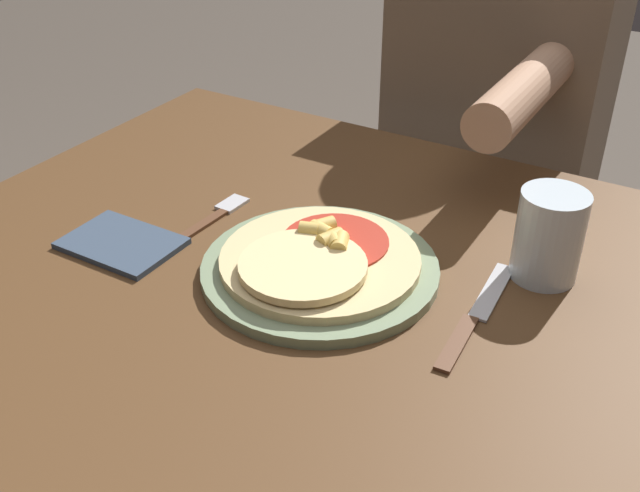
% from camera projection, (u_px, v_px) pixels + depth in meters
% --- Properties ---
extents(dining_table, '(1.13, 0.91, 0.73)m').
position_uv_depth(dining_table, '(328.00, 359.00, 0.94)').
color(dining_table, brown).
rests_on(dining_table, ground_plane).
extents(plate, '(0.29, 0.29, 0.01)m').
position_uv_depth(plate, '(320.00, 269.00, 0.91)').
color(plate, gray).
rests_on(plate, dining_table).
extents(pizza, '(0.24, 0.24, 0.04)m').
position_uv_depth(pizza, '(318.00, 259.00, 0.90)').
color(pizza, '#E0C689').
rests_on(pizza, plate).
extents(fork, '(0.03, 0.18, 0.00)m').
position_uv_depth(fork, '(210.00, 220.00, 1.02)').
color(fork, brown).
rests_on(fork, dining_table).
extents(knife, '(0.03, 0.22, 0.00)m').
position_uv_depth(knife, '(476.00, 316.00, 0.84)').
color(knife, brown).
rests_on(knife, dining_table).
extents(drinking_glass, '(0.08, 0.08, 0.11)m').
position_uv_depth(drinking_glass, '(549.00, 236.00, 0.88)').
color(drinking_glass, silver).
rests_on(drinking_glass, dining_table).
extents(napkin, '(0.15, 0.10, 0.01)m').
position_uv_depth(napkin, '(122.00, 243.00, 0.97)').
color(napkin, '#38475B').
rests_on(napkin, dining_table).
extents(person_diner, '(0.38, 0.52, 1.19)m').
position_uv_depth(person_diner, '(495.00, 122.00, 1.40)').
color(person_diner, '#2D2D38').
rests_on(person_diner, ground_plane).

